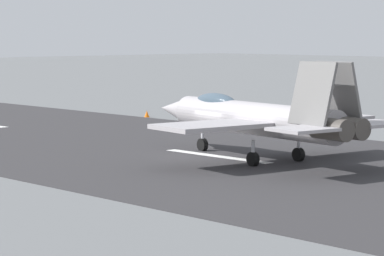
% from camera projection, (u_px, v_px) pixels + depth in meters
% --- Properties ---
extents(ground_plane, '(400.00, 400.00, 0.00)m').
position_uv_depth(ground_plane, '(208.00, 155.00, 53.10)').
color(ground_plane, slate).
extents(runway_strip, '(240.00, 26.00, 0.02)m').
position_uv_depth(runway_strip, '(208.00, 155.00, 53.08)').
color(runway_strip, '#302E30').
rests_on(runway_strip, ground).
extents(fighter_jet, '(17.47, 13.49, 5.57)m').
position_uv_depth(fighter_jet, '(255.00, 117.00, 50.78)').
color(fighter_jet, '#A8A3A7').
rests_on(fighter_jet, ground).
extents(marker_cone_mid, '(0.44, 0.44, 0.55)m').
position_uv_depth(marker_cone_mid, '(310.00, 130.00, 64.60)').
color(marker_cone_mid, orange).
rests_on(marker_cone_mid, ground).
extents(marker_cone_far, '(0.44, 0.44, 0.55)m').
position_uv_depth(marker_cone_far, '(147.00, 114.00, 77.33)').
color(marker_cone_far, orange).
rests_on(marker_cone_far, ground).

